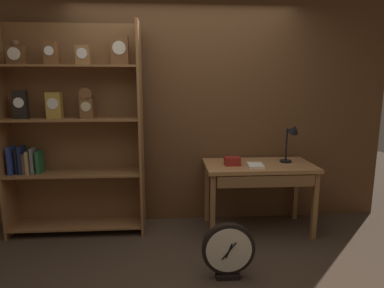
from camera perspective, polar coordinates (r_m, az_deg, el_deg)
The scene contains 8 objects.
ground_plane at distance 2.94m, azimuth -0.10°, elevation -23.14°, with size 10.00×10.00×0.00m, color #3D2D21.
back_wood_panel at distance 3.79m, azimuth -1.46°, elevation 5.53°, with size 4.80×0.05×2.60m, color brown.
bookshelf at distance 3.69m, azimuth -20.70°, elevation 2.47°, with size 1.46×0.35×2.26m.
workbench at distance 3.64m, azimuth 11.76°, elevation -5.01°, with size 1.19×0.63×0.77m.
desk_lamp at distance 3.72m, azimuth 17.19°, elevation 1.14°, with size 0.19×0.19×0.45m.
toolbox_small at distance 3.52m, azimuth 7.13°, elevation -3.02°, with size 0.17×0.12×0.09m, color maroon.
open_repair_manual at distance 3.51m, azimuth 11.13°, elevation -3.72°, with size 0.16×0.22×0.03m, color silver.
round_clock_large at distance 2.88m, azimuth 6.42°, elevation -18.17°, with size 0.45×0.11×0.49m.
Camera 1 is at (-0.16, -2.44, 1.63)m, focal length 30.22 mm.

